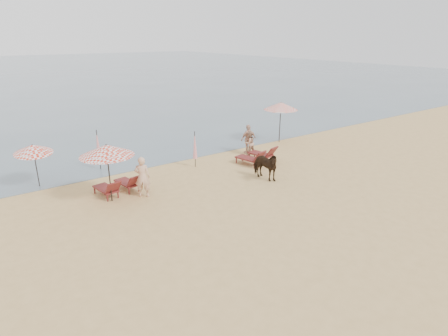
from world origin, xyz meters
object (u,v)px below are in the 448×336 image
object	(u,v)px
umbrella_open_left_a	(107,150)
umbrella_closed_left	(98,146)
beachgoer_left	(142,177)
umbrella_open_left_b	(33,149)
lounger_cluster_left	(119,185)
umbrella_open_right	(281,106)
umbrella_closed_right	(195,145)
beachgoer_right_a	(250,143)
cow	(264,166)
lounger_cluster_right	(258,156)
beachgoer_right_b	(248,139)

from	to	relation	value
umbrella_open_left_a	umbrella_closed_left	xyz separation A→B (m)	(0.92, 4.43, -0.99)
beachgoer_left	umbrella_open_left_a	bearing A→B (deg)	17.33
umbrella_open_left_a	umbrella_open_left_b	world-z (taller)	umbrella_open_left_a
lounger_cluster_left	umbrella_closed_left	xyz separation A→B (m)	(0.36, 3.85, 0.96)
umbrella_open_left_b	beachgoer_left	distance (m)	5.61
lounger_cluster_left	umbrella_closed_left	world-z (taller)	umbrella_closed_left
umbrella_open_left_a	umbrella_open_right	bearing A→B (deg)	4.13
umbrella_open_left_b	umbrella_open_right	world-z (taller)	umbrella_open_right
umbrella_closed_left	umbrella_closed_right	bearing A→B (deg)	-29.99
umbrella_open_right	lounger_cluster_left	bearing A→B (deg)	-158.40
beachgoer_left	beachgoer_right_a	world-z (taller)	beachgoer_left
lounger_cluster_left	cow	world-z (taller)	cow
lounger_cluster_right	umbrella_open_left_b	world-z (taller)	umbrella_open_left_b
lounger_cluster_right	umbrella_open_left_a	world-z (taller)	umbrella_open_left_a
umbrella_closed_left	cow	size ratio (longest dim) A/B	1.27
lounger_cluster_right	umbrella_open_left_b	xyz separation A→B (m)	(-11.13, 3.46, 1.48)
lounger_cluster_right	umbrella_closed_right	distance (m)	3.74
umbrella_closed_left	beachgoer_right_a	xyz separation A→B (m)	(8.50, -2.61, -0.64)
umbrella_open_left_a	cow	size ratio (longest dim) A/B	1.49
umbrella_closed_right	cow	world-z (taller)	umbrella_closed_right
umbrella_closed_left	beachgoer_right_b	bearing A→B (deg)	-14.83
beachgoer_right_a	beachgoer_right_b	xyz separation A→B (m)	(0.16, 0.32, 0.16)
beachgoer_right_a	umbrella_closed_right	bearing A→B (deg)	3.60
umbrella_open_right	umbrella_closed_left	xyz separation A→B (m)	(-12.07, 1.51, -1.12)
lounger_cluster_left	beachgoer_right_b	world-z (taller)	beachgoer_right_b
lounger_cluster_right	umbrella_closed_left	size ratio (longest dim) A/B	0.97
lounger_cluster_left	umbrella_open_left_a	world-z (taller)	umbrella_open_left_a
umbrella_open_left_b	beachgoer_right_a	distance (m)	11.98
umbrella_open_left_b	cow	xyz separation A→B (m)	(9.72, -5.65, -1.19)
lounger_cluster_left	umbrella_open_right	bearing A→B (deg)	1.57
umbrella_closed_left	beachgoer_left	distance (m)	4.83
cow	umbrella_closed_left	bearing A→B (deg)	128.24
umbrella_open_left_a	beachgoer_right_a	bearing A→B (deg)	2.36
lounger_cluster_left	umbrella_open_left_a	size ratio (longest dim) A/B	0.75
lounger_cluster_left	lounger_cluster_right	world-z (taller)	lounger_cluster_right
umbrella_closed_left	umbrella_closed_right	xyz separation A→B (m)	(4.56, -2.63, -0.13)
beachgoer_left	beachgoer_right_a	size ratio (longest dim) A/B	1.27
umbrella_closed_right	umbrella_closed_left	bearing A→B (deg)	150.01
umbrella_closed_right	lounger_cluster_right	bearing A→B (deg)	-24.98
umbrella_open_left_a	beachgoer_right_b	size ratio (longest dim) A/B	1.45
umbrella_open_left_b	cow	bearing A→B (deg)	-47.00
umbrella_open_left_b	beachgoer_right_b	xyz separation A→B (m)	(11.93, -1.58, -1.03)
lounger_cluster_right	umbrella_open_right	xyz separation A→B (m)	(4.20, 2.67, 2.06)
beachgoer_right_b	umbrella_closed_left	bearing A→B (deg)	-11.34
umbrella_open_left_a	beachgoer_right_a	world-z (taller)	umbrella_open_left_a
lounger_cluster_right	beachgoer_right_b	distance (m)	2.09
umbrella_open_left_a	umbrella_open_right	distance (m)	13.31
umbrella_open_right	beachgoer_right_b	xyz separation A→B (m)	(-3.41, -0.79, -1.60)
lounger_cluster_left	cow	size ratio (longest dim) A/B	1.12
umbrella_open_right	cow	world-z (taller)	umbrella_open_right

